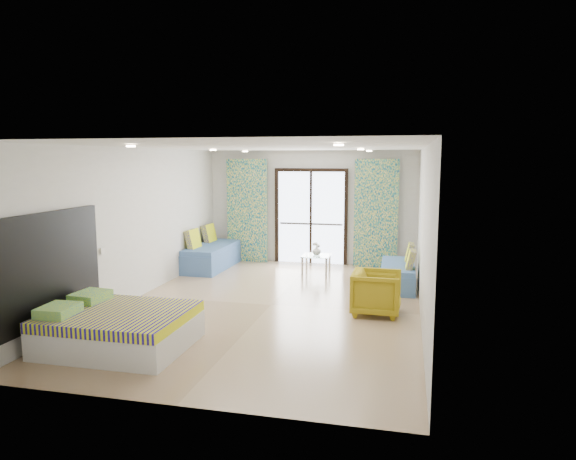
% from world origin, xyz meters
% --- Properties ---
extents(floor, '(5.00, 7.50, 0.01)m').
position_xyz_m(floor, '(0.00, 0.00, 0.00)').
color(floor, '#9A7C5C').
rests_on(floor, ground).
extents(ceiling, '(5.00, 7.50, 0.01)m').
position_xyz_m(ceiling, '(0.00, 0.00, 2.70)').
color(ceiling, silver).
rests_on(ceiling, ground).
extents(wall_back, '(5.00, 0.01, 2.70)m').
position_xyz_m(wall_back, '(0.00, 3.75, 1.35)').
color(wall_back, silver).
rests_on(wall_back, ground).
extents(wall_front, '(5.00, 0.01, 2.70)m').
position_xyz_m(wall_front, '(0.00, -3.75, 1.35)').
color(wall_front, silver).
rests_on(wall_front, ground).
extents(wall_left, '(0.01, 7.50, 2.70)m').
position_xyz_m(wall_left, '(-2.50, 0.00, 1.35)').
color(wall_left, silver).
rests_on(wall_left, ground).
extents(wall_right, '(0.01, 7.50, 2.70)m').
position_xyz_m(wall_right, '(2.50, 0.00, 1.35)').
color(wall_right, silver).
rests_on(wall_right, ground).
extents(balcony_door, '(1.76, 0.08, 2.28)m').
position_xyz_m(balcony_door, '(0.00, 3.72, 1.26)').
color(balcony_door, black).
rests_on(balcony_door, floor).
extents(balcony_rail, '(1.52, 0.03, 0.04)m').
position_xyz_m(balcony_rail, '(0.00, 3.73, 0.95)').
color(balcony_rail, '#595451').
rests_on(balcony_rail, balcony_door).
extents(curtain_left, '(1.00, 0.10, 2.50)m').
position_xyz_m(curtain_left, '(-1.55, 3.57, 1.25)').
color(curtain_left, beige).
rests_on(curtain_left, floor).
extents(curtain_right, '(1.00, 0.10, 2.50)m').
position_xyz_m(curtain_right, '(1.55, 3.57, 1.25)').
color(curtain_right, beige).
rests_on(curtain_right, floor).
extents(downlight_a, '(0.12, 0.12, 0.02)m').
position_xyz_m(downlight_a, '(-1.40, -2.00, 2.67)').
color(downlight_a, '#FFE0B2').
rests_on(downlight_a, ceiling).
extents(downlight_b, '(0.12, 0.12, 0.02)m').
position_xyz_m(downlight_b, '(1.40, -2.00, 2.67)').
color(downlight_b, '#FFE0B2').
rests_on(downlight_b, ceiling).
extents(downlight_c, '(0.12, 0.12, 0.02)m').
position_xyz_m(downlight_c, '(-1.40, 1.00, 2.67)').
color(downlight_c, '#FFE0B2').
rests_on(downlight_c, ceiling).
extents(downlight_d, '(0.12, 0.12, 0.02)m').
position_xyz_m(downlight_d, '(1.40, 1.00, 2.67)').
color(downlight_d, '#FFE0B2').
rests_on(downlight_d, ceiling).
extents(downlight_e, '(0.12, 0.12, 0.02)m').
position_xyz_m(downlight_e, '(-1.40, 3.00, 2.67)').
color(downlight_e, '#FFE0B2').
rests_on(downlight_e, ceiling).
extents(downlight_f, '(0.12, 0.12, 0.02)m').
position_xyz_m(downlight_f, '(1.40, 3.00, 2.67)').
color(downlight_f, '#FFE0B2').
rests_on(downlight_f, ceiling).
extents(headboard, '(0.06, 2.10, 1.50)m').
position_xyz_m(headboard, '(-2.46, -2.39, 1.05)').
color(headboard, black).
rests_on(headboard, floor).
extents(switch_plate, '(0.02, 0.10, 0.10)m').
position_xyz_m(switch_plate, '(-2.47, -1.14, 1.05)').
color(switch_plate, silver).
rests_on(switch_plate, wall_left).
extents(bed, '(1.82, 1.49, 0.63)m').
position_xyz_m(bed, '(-1.47, -2.39, 0.26)').
color(bed, silver).
rests_on(bed, floor).
extents(daybed_left, '(0.79, 1.95, 0.96)m').
position_xyz_m(daybed_left, '(-2.12, 2.63, 0.30)').
color(daybed_left, '#42659E').
rests_on(daybed_left, floor).
extents(daybed_right, '(0.68, 1.67, 0.82)m').
position_xyz_m(daybed_right, '(2.11, 1.80, 0.25)').
color(daybed_right, '#42659E').
rests_on(daybed_right, floor).
extents(coffee_table, '(0.61, 0.61, 0.69)m').
position_xyz_m(coffee_table, '(0.32, 2.66, 0.35)').
color(coffee_table, silver).
rests_on(coffee_table, floor).
extents(vase, '(0.27, 0.27, 0.20)m').
position_xyz_m(vase, '(0.32, 2.70, 0.50)').
color(vase, white).
rests_on(vase, coffee_table).
extents(armchair, '(0.72, 0.77, 0.78)m').
position_xyz_m(armchair, '(1.80, -0.11, 0.39)').
color(armchair, '#A18B14').
rests_on(armchair, floor).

